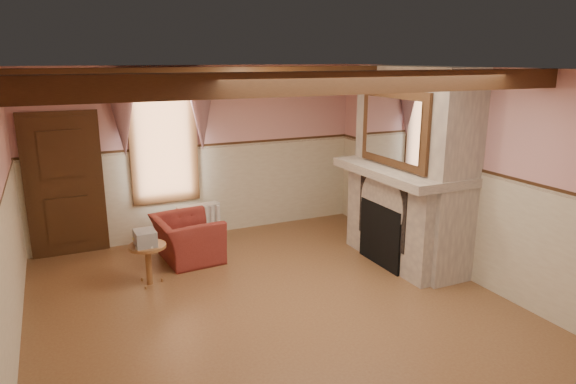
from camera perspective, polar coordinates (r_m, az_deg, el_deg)
name	(u,v)px	position (r m, az deg, el deg)	size (l,w,h in m)	color
floor	(274,308)	(6.31, -1.61, -12.79)	(5.50, 6.00, 0.01)	brown
ceiling	(272,69)	(5.60, -1.82, 13.55)	(5.50, 6.00, 0.01)	silver
wall_back	(201,153)	(8.57, -9.67, 4.34)	(5.50, 0.02, 2.80)	#D49493
wall_front	(464,311)	(3.43, 19.01, -12.38)	(5.50, 0.02, 2.80)	#D49493
wall_right	(460,173)	(7.30, 18.56, 1.98)	(0.02, 6.00, 2.80)	#D49493
wainscot	(273,250)	(6.00, -1.66, -6.42)	(5.50, 6.00, 1.50)	beige
chair_rail	(273,187)	(5.77, -1.71, 0.54)	(5.50, 6.00, 0.08)	black
firebox	(384,234)	(7.53, 10.66, -4.64)	(0.20, 0.95, 0.90)	black
armchair	(187,239)	(7.74, -11.15, -5.10)	(1.00, 0.88, 0.65)	maroon
side_table	(149,264)	(7.06, -15.23, -7.77)	(0.49, 0.49, 0.55)	brown
book_stack	(145,238)	(6.92, -15.59, -4.95)	(0.26, 0.32, 0.20)	#B7AD8C
radiator	(199,223)	(8.52, -9.86, -3.37)	(0.70, 0.18, 0.60)	silver
bowl	(410,167)	(7.27, 13.42, 2.77)	(0.31, 0.31, 0.08)	brown
mantel_clock	(372,151)	(8.00, 9.33, 4.49)	(0.14, 0.24, 0.20)	black
oil_lamp	(392,154)	(7.59, 11.45, 4.16)	(0.11, 0.11, 0.28)	gold
candle_red	(426,168)	(7.02, 15.04, 2.60)	(0.06, 0.06, 0.16)	#A8141D
jar_yellow	(413,166)	(7.23, 13.68, 2.86)	(0.06, 0.06, 0.12)	gold
fireplace	(412,167)	(7.53, 13.65, 2.71)	(0.85, 2.00, 2.80)	gray
mantel	(402,171)	(7.43, 12.54, 2.30)	(1.05, 2.05, 0.12)	gray
overmantel_mirror	(393,129)	(7.21, 11.63, 6.91)	(0.06, 1.44, 1.04)	silver
door	(65,187)	(8.30, -23.54, 0.50)	(1.10, 0.10, 2.10)	black
window	(164,140)	(8.37, -13.66, 5.62)	(1.06, 0.08, 2.02)	white
window_drapes	(162,102)	(8.21, -13.79, 9.67)	(1.30, 0.14, 1.40)	gray
ceiling_beam_front	(327,83)	(4.52, 4.31, 11.97)	(5.50, 0.18, 0.20)	black
ceiling_beam_back	(235,75)	(6.72, -5.94, 12.82)	(5.50, 0.18, 0.20)	black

